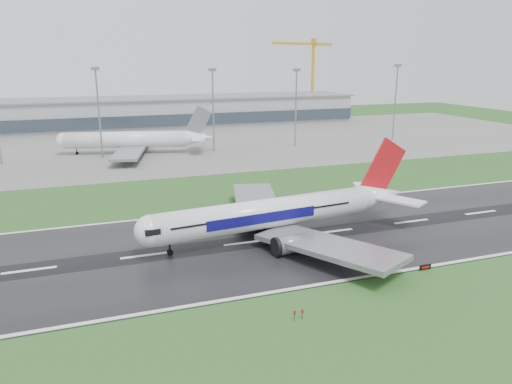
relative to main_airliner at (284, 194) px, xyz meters
name	(u,v)px	position (x,y,z in m)	size (l,w,h in m)	color
ground	(245,243)	(-8.87, -1.25, -9.20)	(520.00, 520.00, 0.00)	#24501D
runway	(245,243)	(-8.87, -1.25, -9.15)	(400.00, 45.00, 0.10)	black
apron	(157,144)	(-8.87, 123.75, -9.16)	(400.00, 130.00, 0.08)	slate
terminal	(141,113)	(-8.87, 183.75, -1.70)	(240.00, 36.00, 15.00)	gray
main_airliner	(284,194)	(0.00, 0.00, 0.00)	(61.63, 58.70, 18.20)	white
parked_airliner	(132,131)	(-21.03, 104.06, -0.18)	(60.96, 56.75, 17.87)	white
tower_crane	(313,78)	(101.84, 198.75, 14.88)	(49.13, 2.68, 48.16)	gold
runway_sign	(425,267)	(17.10, -24.00, -8.68)	(2.30, 0.26, 1.04)	black
floodmast_2	(99,115)	(-32.79, 98.75, 6.88)	(0.64, 0.64, 32.15)	gray
floodmast_3	(213,112)	(10.38, 98.75, 6.51)	(0.64, 0.64, 31.42)	gray
floodmast_4	(296,110)	(46.10, 98.75, 6.36)	(0.64, 0.64, 31.11)	gray
floodmast_5	(395,104)	(95.01, 98.75, 7.16)	(0.64, 0.64, 32.71)	gray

